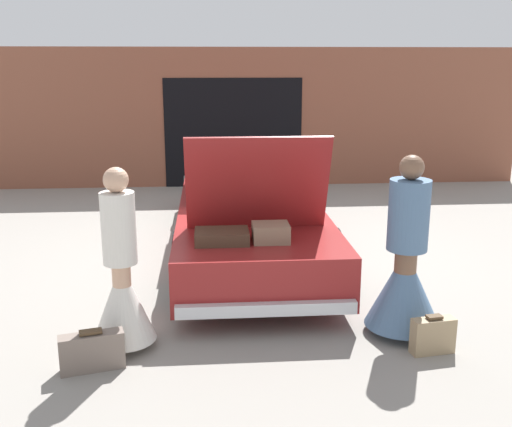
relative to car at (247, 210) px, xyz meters
name	(u,v)px	position (x,y,z in m)	size (l,w,h in m)	color
ground_plane	(248,249)	(0.00, -0.02, -0.55)	(40.00, 40.00, 0.00)	gray
garage_wall_back	(233,118)	(0.00, 4.42, 0.84)	(12.00, 0.14, 2.80)	brown
car	(247,210)	(0.00, 0.00, 0.00)	(1.83, 5.43, 1.79)	maroon
person_left	(122,285)	(-1.30, -2.84, 0.04)	(0.57, 0.57, 1.66)	tan
person_right	(405,273)	(1.30, -2.74, 0.05)	(0.71, 0.71, 1.72)	brown
suitcase_beside_left_person	(92,352)	(-1.52, -3.23, -0.39)	(0.55, 0.28, 0.36)	#75665B
suitcase_beside_right_person	(433,336)	(1.44, -3.17, -0.39)	(0.40, 0.19, 0.36)	#9E8460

